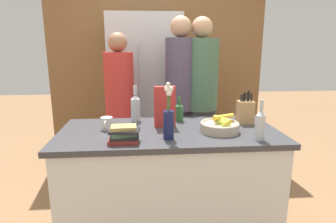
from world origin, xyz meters
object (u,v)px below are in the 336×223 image
at_px(book_stack, 124,135).
at_px(bottle_wine, 136,107).
at_px(person_in_blue, 180,94).
at_px(bottle_oil, 260,125).
at_px(flower_vase, 169,118).
at_px(cereal_box, 165,107).
at_px(refrigerator, 146,93).
at_px(knife_block, 245,112).
at_px(bottle_vinegar, 179,112).
at_px(person_at_sink, 120,103).
at_px(coffee_mug, 107,123).
at_px(fruit_bowl, 220,126).
at_px(person_in_red_tee, 200,95).

xyz_separation_m(book_stack, bottle_wine, (0.06, 0.53, 0.07)).
bearing_deg(person_in_blue, bottle_wine, -141.04).
bearing_deg(bottle_oil, book_stack, 177.89).
height_order(flower_vase, cereal_box, flower_vase).
bearing_deg(refrigerator, person_in_blue, -60.18).
distance_m(knife_block, bottle_oil, 0.42).
bearing_deg(bottle_oil, knife_block, 83.20).
bearing_deg(refrigerator, bottle_vinegar, -77.20).
bearing_deg(flower_vase, person_in_blue, 78.61).
bearing_deg(knife_block, bottle_vinegar, 167.66).
xyz_separation_m(flower_vase, cereal_box, (-0.00, 0.30, 0.01)).
height_order(bottle_oil, bottle_wine, bottle_wine).
distance_m(bottle_oil, bottle_vinegar, 0.71).
relative_size(bottle_wine, person_at_sink, 0.18).
relative_size(book_stack, bottle_oil, 0.75).
distance_m(flower_vase, bottle_oil, 0.61).
distance_m(cereal_box, book_stack, 0.47).
height_order(book_stack, person_in_blue, person_in_blue).
height_order(refrigerator, bottle_vinegar, refrigerator).
bearing_deg(bottle_oil, flower_vase, 172.69).
relative_size(book_stack, bottle_wine, 0.69).
height_order(refrigerator, coffee_mug, refrigerator).
xyz_separation_m(cereal_box, bottle_oil, (0.61, -0.38, -0.05)).
bearing_deg(person_in_blue, bottle_vinegar, -110.23).
bearing_deg(fruit_bowl, book_stack, -165.98).
height_order(person_at_sink, person_in_red_tee, person_in_red_tee).
relative_size(coffee_mug, person_in_blue, 0.07).
bearing_deg(coffee_mug, bottle_wine, 47.62).
xyz_separation_m(person_in_blue, person_in_red_tee, (0.21, 0.01, -0.02)).
height_order(cereal_box, bottle_wine, cereal_box).
height_order(knife_block, person_at_sink, person_at_sink).
bearing_deg(book_stack, bottle_vinegar, 49.68).
bearing_deg(refrigerator, fruit_bowl, -70.72).
height_order(cereal_box, book_stack, cereal_box).
height_order(book_stack, bottle_oil, bottle_oil).
bearing_deg(bottle_wine, bottle_vinegar, -4.71).
relative_size(coffee_mug, book_stack, 0.61).
xyz_separation_m(coffee_mug, person_in_red_tee, (0.87, 0.80, 0.07)).
height_order(fruit_bowl, cereal_box, cereal_box).
distance_m(person_at_sink, person_in_red_tee, 0.84).
distance_m(knife_block, person_at_sink, 1.28).
distance_m(bottle_oil, person_in_blue, 1.18).
relative_size(fruit_bowl, bottle_vinegar, 1.41).
bearing_deg(person_in_red_tee, coffee_mug, -160.25).
xyz_separation_m(fruit_bowl, flower_vase, (-0.39, -0.13, 0.10)).
distance_m(knife_block, cereal_box, 0.66).
distance_m(knife_block, flower_vase, 0.74).
bearing_deg(bottle_oil, person_in_red_tee, 98.97).
xyz_separation_m(flower_vase, person_at_sink, (-0.41, 1.06, -0.11)).
distance_m(flower_vase, person_at_sink, 1.14).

